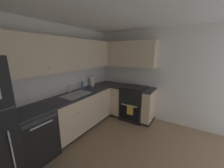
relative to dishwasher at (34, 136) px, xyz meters
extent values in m
cube|color=#937556|center=(0.72, -1.42, -0.45)|extent=(3.68, 3.44, 0.02)
cube|color=silver|center=(0.72, 0.33, 0.77)|extent=(3.78, 0.05, 2.41)
cube|color=silver|center=(2.58, -1.42, 0.77)|extent=(0.05, 3.54, 2.41)
cube|color=white|center=(0.72, -1.42, 2.00)|extent=(3.78, 3.54, 0.05)
cylinder|color=silver|center=(-0.45, -0.42, 0.16)|extent=(0.02, 0.02, 0.66)
cube|color=black|center=(0.00, 0.00, 0.00)|extent=(0.60, 0.60, 0.87)
cube|color=#333333|center=(0.00, -0.30, 0.39)|extent=(0.55, 0.01, 0.07)
cube|color=silver|center=(0.00, -0.32, 0.32)|extent=(0.36, 0.02, 0.02)
cube|color=beige|center=(1.13, 0.00, 0.04)|extent=(1.65, 0.60, 0.78)
cube|color=black|center=(1.13, 0.03, -0.39)|extent=(1.65, 0.54, 0.09)
sphere|color=tan|center=(0.77, -0.31, 0.19)|extent=(0.02, 0.02, 0.02)
sphere|color=tan|center=(1.50, -0.31, 0.19)|extent=(0.02, 0.02, 0.02)
cube|color=#2D2D33|center=(1.13, 0.00, 0.45)|extent=(2.86, 0.60, 0.03)
cube|color=beige|center=(2.26, -0.43, 0.04)|extent=(0.60, 0.27, 0.78)
cube|color=black|center=(2.29, -0.43, -0.39)|extent=(0.54, 0.27, 0.09)
cube|color=beige|center=(2.26, -1.31, 0.04)|extent=(0.60, 0.20, 0.78)
cube|color=black|center=(2.29, -1.31, -0.39)|extent=(0.54, 0.20, 0.09)
sphere|color=tan|center=(1.95, -1.31, 0.19)|extent=(0.02, 0.02, 0.02)
cube|color=#2D2D33|center=(2.26, -0.43, 0.45)|extent=(0.60, 0.27, 0.03)
cube|color=#2D2D33|center=(2.26, -1.31, 0.45)|extent=(0.60, 0.20, 0.03)
cube|color=black|center=(2.28, -0.89, 0.02)|extent=(0.64, 0.62, 0.91)
cube|color=black|center=(1.95, -0.89, -0.15)|extent=(0.02, 0.55, 0.38)
cube|color=silver|center=(1.93, -0.89, 0.06)|extent=(0.02, 0.43, 0.02)
cube|color=black|center=(2.28, -0.89, 0.48)|extent=(0.59, 0.60, 0.01)
cube|color=black|center=(2.58, -0.89, 0.55)|extent=(0.03, 0.60, 0.15)
cylinder|color=#4C4C4C|center=(2.14, -1.03, 0.49)|extent=(0.11, 0.11, 0.01)
cylinder|color=#4C4C4C|center=(2.14, -0.75, 0.49)|extent=(0.11, 0.11, 0.01)
cylinder|color=#4C4C4C|center=(2.42, -1.03, 0.49)|extent=(0.11, 0.11, 0.01)
cylinder|color=#4C4C4C|center=(2.42, -0.75, 0.49)|extent=(0.11, 0.11, 0.01)
cube|color=gold|center=(1.93, -0.93, -0.05)|extent=(0.02, 0.17, 0.26)
cube|color=beige|center=(0.97, 0.14, 1.35)|extent=(2.54, 0.32, 0.68)
sphere|color=tan|center=(0.41, -0.03, 1.13)|extent=(0.02, 0.02, 0.02)
sphere|color=tan|center=(1.53, -0.03, 1.13)|extent=(0.02, 0.02, 0.02)
cube|color=beige|center=(2.40, -0.53, 1.35)|extent=(0.32, 1.67, 0.68)
cube|color=#B7B7BC|center=(0.99, -0.03, 0.47)|extent=(0.63, 0.40, 0.01)
cube|color=gray|center=(0.99, -0.03, 0.43)|extent=(0.58, 0.36, 0.09)
cube|color=#99999E|center=(0.99, -0.03, 0.44)|extent=(0.02, 0.35, 0.06)
cylinder|color=silver|center=(0.99, 0.20, 0.57)|extent=(0.02, 0.02, 0.20)
cylinder|color=silver|center=(0.99, 0.13, 0.66)|extent=(0.02, 0.15, 0.02)
cylinder|color=silver|center=(1.04, 0.20, 0.50)|extent=(0.02, 0.02, 0.06)
cylinder|color=#3F72BF|center=(1.39, 0.18, 0.56)|extent=(0.05, 0.05, 0.18)
cylinder|color=#262626|center=(1.39, 0.18, 0.66)|extent=(0.02, 0.02, 0.03)
cylinder|color=white|center=(1.76, 0.16, 0.60)|extent=(0.11, 0.11, 0.26)
cylinder|color=#3F3F3F|center=(1.76, 0.16, 0.62)|extent=(0.02, 0.02, 0.32)
camera|label=1|loc=(-0.97, -2.19, 1.40)|focal=21.15mm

